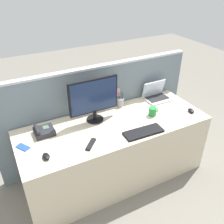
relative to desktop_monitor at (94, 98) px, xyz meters
The scene contains 13 objects.
ground_plane 1.01m from the desktop_monitor, 50.20° to the right, with size 10.00×10.00×0.00m, color slate.
desk 0.66m from the desktop_monitor, 50.20° to the right, with size 2.00×0.76×0.72m, color beige.
cubicle_divider 0.47m from the desktop_monitor, 59.57° to the left, with size 2.35×0.08×1.22m.
desktop_monitor is the anchor object (origin of this frame).
laptop 0.90m from the desktop_monitor, ahead, with size 0.31×0.24×0.21m.
desk_phone 0.59m from the desktop_monitor, behind, with size 0.19×0.18×0.09m.
keyboard_main 0.61m from the desktop_monitor, 53.57° to the right, with size 0.40×0.15×0.02m, color black.
computer_mouse_right_hand 1.11m from the desktop_monitor, 19.30° to the right, with size 0.06×0.10×0.03m, color black.
computer_mouse_left_hand 0.76m from the desktop_monitor, 149.85° to the right, with size 0.06×0.10×0.03m, color black.
pen_cup 0.46m from the desktop_monitor, 18.34° to the left, with size 0.08×0.08×0.18m.
cell_phone_blue_case 0.82m from the desktop_monitor, behind, with size 0.06×0.13×0.01m, color blue.
tv_remote 0.50m from the desktop_monitor, 118.80° to the right, with size 0.04×0.17×0.02m, color black.
coffee_mug 0.67m from the desktop_monitor, 19.44° to the right, with size 0.12×0.09×0.09m.
Camera 1 is at (-1.00, -1.87, 2.16)m, focal length 39.49 mm.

